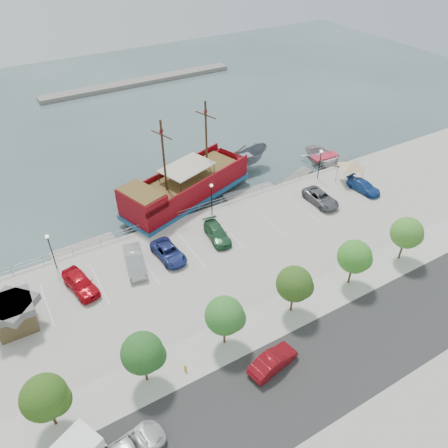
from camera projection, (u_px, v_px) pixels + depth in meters
ground at (241, 253)px, 47.55m from camera, size 160.00×160.00×0.00m
land_slab at (389, 407)px, 32.90m from camera, size 100.00×58.00×1.20m
street at (345, 354)px, 35.96m from camera, size 100.00×8.00×0.04m
sidewalk at (299, 306)px, 40.07m from camera, size 100.00×4.00×0.05m
seawall_railing at (207, 206)px, 51.97m from camera, size 50.00×0.06×1.00m
far_shore at (139, 82)px, 89.04m from camera, size 40.00×3.00×0.80m
pirate_ship at (195, 183)px, 54.83m from camera, size 20.52×11.41×12.72m
patrol_boat at (245, 161)px, 60.92m from camera, size 7.44×3.34×2.80m
speedboat at (324, 159)px, 62.76m from camera, size 5.38×7.34×1.48m
dock_west at (84, 248)px, 47.85m from camera, size 7.06×2.16×0.40m
dock_mid at (250, 193)px, 56.60m from camera, size 7.19×2.48×0.40m
dock_east at (296, 178)px, 59.62m from camera, size 6.42×3.82×0.35m
shed at (14, 314)px, 37.36m from camera, size 3.56×3.56×2.87m
canopy_tent at (352, 161)px, 55.65m from camera, size 5.19×5.19×3.36m
street_sedan at (273, 361)px, 34.56m from camera, size 4.60×2.32×1.45m
fire_hydrant at (185, 368)px, 34.46m from camera, size 0.24×0.24×0.68m
lamp_post_left at (50, 246)px, 42.38m from camera, size 0.36×0.36×4.28m
lamp_post_mid at (212, 194)px, 49.61m from camera, size 0.36×0.36×4.28m
lamp_post_right at (320, 159)px, 56.05m from camera, size 0.36×0.36×4.28m
tree_a at (47, 398)px, 29.25m from camera, size 3.30×3.20×5.00m
tree_b at (145, 354)px, 32.06m from camera, size 3.30×3.20×5.00m
tree_c at (226, 316)px, 34.88m from camera, size 3.30×3.20×5.00m
tree_d at (296, 285)px, 37.69m from camera, size 3.30×3.20×5.00m
tree_e at (356, 257)px, 40.50m from camera, size 3.30×3.20×5.00m
tree_f at (408, 234)px, 43.32m from camera, size 3.30×3.20×5.00m
parked_car_a at (80, 283)px, 41.29m from camera, size 2.93×5.17×1.66m
parked_car_b at (135, 261)px, 43.77m from camera, size 2.77×5.32×1.67m
parked_car_c at (169, 252)px, 45.05m from camera, size 2.65×5.02×1.34m
parked_car_d at (217, 233)px, 47.53m from camera, size 2.50×4.93×1.37m
parked_car_g at (321, 198)px, 52.98m from camera, size 2.38×5.09×1.41m
parked_car_h at (364, 186)px, 55.16m from camera, size 2.44×4.81×1.34m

